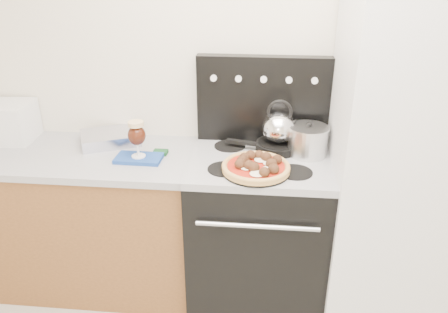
# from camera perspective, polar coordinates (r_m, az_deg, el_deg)

# --- Properties ---
(room_shell) EXTENTS (3.52, 3.01, 2.52)m
(room_shell) POSITION_cam_1_polar(r_m,az_deg,el_deg) (1.45, 1.26, -3.13)
(room_shell) COLOR #B6B2A9
(room_shell) RESTS_ON ground
(base_cabinet) EXTENTS (1.45, 0.60, 0.86)m
(base_cabinet) POSITION_cam_1_polar(r_m,az_deg,el_deg) (2.88, -18.41, -7.99)
(base_cabinet) COLOR brown
(base_cabinet) RESTS_ON ground
(countertop) EXTENTS (1.48, 0.63, 0.04)m
(countertop) POSITION_cam_1_polar(r_m,az_deg,el_deg) (2.67, -19.70, 0.18)
(countertop) COLOR #AAAAAF
(countertop) RESTS_ON base_cabinet
(stove_body) EXTENTS (0.76, 0.65, 0.88)m
(stove_body) POSITION_cam_1_polar(r_m,az_deg,el_deg) (2.62, 4.39, -9.81)
(stove_body) COLOR black
(stove_body) RESTS_ON ground
(cooktop) EXTENTS (0.76, 0.65, 0.04)m
(cooktop) POSITION_cam_1_polar(r_m,az_deg,el_deg) (2.39, 4.74, -0.72)
(cooktop) COLOR #ADADB2
(cooktop) RESTS_ON stove_body
(backguard) EXTENTS (0.76, 0.08, 0.50)m
(backguard) POSITION_cam_1_polar(r_m,az_deg,el_deg) (2.55, 5.10, 7.45)
(backguard) COLOR black
(backguard) RESTS_ON cooktop
(fridge) EXTENTS (0.64, 0.68, 1.90)m
(fridge) POSITION_cam_1_polar(r_m,az_deg,el_deg) (2.45, 21.39, -0.56)
(fridge) COLOR silver
(fridge) RESTS_ON ground
(toaster_oven) EXTENTS (0.39, 0.30, 0.23)m
(toaster_oven) POSITION_cam_1_polar(r_m,az_deg,el_deg) (2.95, -27.04, 4.07)
(toaster_oven) COLOR silver
(toaster_oven) RESTS_ON countertop
(foil_sheet) EXTENTS (0.41, 0.36, 0.07)m
(foil_sheet) POSITION_cam_1_polar(r_m,az_deg,el_deg) (2.70, -14.62, 2.39)
(foil_sheet) COLOR white
(foil_sheet) RESTS_ON countertop
(oven_mitt) EXTENTS (0.26, 0.15, 0.02)m
(oven_mitt) POSITION_cam_1_polar(r_m,az_deg,el_deg) (2.45, -11.06, -0.23)
(oven_mitt) COLOR #1D4398
(oven_mitt) RESTS_ON countertop
(beer_glass) EXTENTS (0.11, 0.11, 0.21)m
(beer_glass) POSITION_cam_1_polar(r_m,az_deg,el_deg) (2.40, -11.28, 2.25)
(beer_glass) COLOR #371409
(beer_glass) RESTS_ON oven_mitt
(pizza_pan) EXTENTS (0.42, 0.42, 0.01)m
(pizza_pan) POSITION_cam_1_polar(r_m,az_deg,el_deg) (2.24, 4.17, -1.89)
(pizza_pan) COLOR black
(pizza_pan) RESTS_ON cooktop
(pizza) EXTENTS (0.42, 0.42, 0.05)m
(pizza) POSITION_cam_1_polar(r_m,az_deg,el_deg) (2.22, 4.19, -1.20)
(pizza) COLOR #E3BB55
(pizza) RESTS_ON pizza_pan
(skillet) EXTENTS (0.30, 0.30, 0.04)m
(skillet) POSITION_cam_1_polar(r_m,az_deg,el_deg) (2.49, 7.02, 1.36)
(skillet) COLOR black
(skillet) RESTS_ON cooktop
(tea_kettle) EXTENTS (0.22, 0.22, 0.21)m
(tea_kettle) POSITION_cam_1_polar(r_m,az_deg,el_deg) (2.45, 7.18, 4.09)
(tea_kettle) COLOR silver
(tea_kettle) RESTS_ON skillet
(stock_pot) EXTENTS (0.26, 0.26, 0.16)m
(stock_pot) POSITION_cam_1_polar(r_m,az_deg,el_deg) (2.44, 10.88, 1.94)
(stock_pot) COLOR silver
(stock_pot) RESTS_ON cooktop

